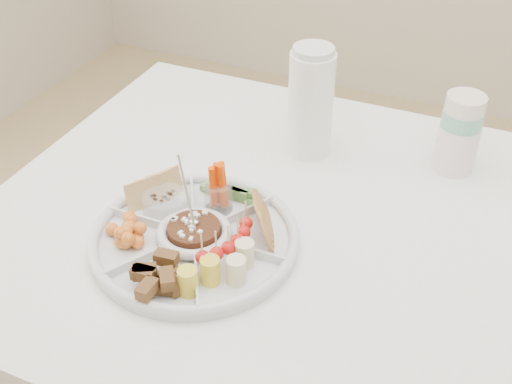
% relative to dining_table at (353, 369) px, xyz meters
% --- Properties ---
extents(dining_table, '(1.52, 1.02, 0.76)m').
position_rel_dining_table_xyz_m(dining_table, '(0.00, 0.00, 0.00)').
color(dining_table, white).
rests_on(dining_table, floor).
extents(party_tray, '(0.38, 0.38, 0.04)m').
position_rel_dining_table_xyz_m(party_tray, '(-0.30, -0.14, 0.40)').
color(party_tray, silver).
rests_on(party_tray, dining_table).
extents(bean_dip, '(0.10, 0.10, 0.04)m').
position_rel_dining_table_xyz_m(bean_dip, '(-0.30, -0.14, 0.41)').
color(bean_dip, brown).
rests_on(bean_dip, party_tray).
extents(tortillas, '(0.10, 0.10, 0.06)m').
position_rel_dining_table_xyz_m(tortillas, '(-0.19, -0.08, 0.42)').
color(tortillas, olive).
rests_on(tortillas, party_tray).
extents(carrot_cucumber, '(0.11, 0.11, 0.10)m').
position_rel_dining_table_xyz_m(carrot_cucumber, '(-0.30, -0.01, 0.44)').
color(carrot_cucumber, '#F84600').
rests_on(carrot_cucumber, party_tray).
extents(pita_raisins, '(0.12, 0.12, 0.07)m').
position_rel_dining_table_xyz_m(pita_raisins, '(-0.41, -0.08, 0.42)').
color(pita_raisins, tan).
rests_on(pita_raisins, party_tray).
extents(cherries, '(0.11, 0.11, 0.04)m').
position_rel_dining_table_xyz_m(cherries, '(-0.41, -0.21, 0.42)').
color(cherries, orange).
rests_on(cherries, party_tray).
extents(granola_chunks, '(0.11, 0.11, 0.05)m').
position_rel_dining_table_xyz_m(granola_chunks, '(-0.30, -0.27, 0.42)').
color(granola_chunks, brown).
rests_on(granola_chunks, party_tray).
extents(banana_tomato, '(0.11, 0.11, 0.09)m').
position_rel_dining_table_xyz_m(banana_tomato, '(-0.19, -0.21, 0.44)').
color(banana_tomato, '#D8B666').
rests_on(banana_tomato, party_tray).
extents(cup_stack, '(0.11, 0.11, 0.24)m').
position_rel_dining_table_xyz_m(cup_stack, '(0.10, 0.31, 0.50)').
color(cup_stack, silver).
rests_on(cup_stack, dining_table).
extents(thermos, '(0.10, 0.10, 0.25)m').
position_rel_dining_table_xyz_m(thermos, '(-0.21, 0.24, 0.51)').
color(thermos, white).
rests_on(thermos, dining_table).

